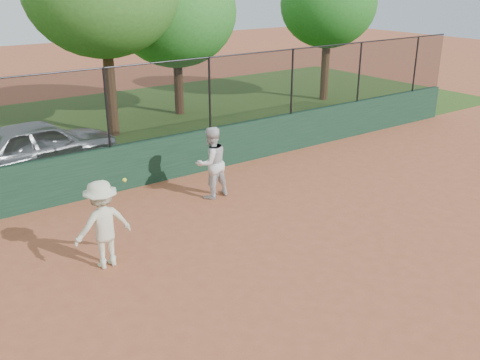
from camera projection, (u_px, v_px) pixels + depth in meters
ground at (275, 287)px, 9.62m from camera, size 80.00×80.00×0.00m
back_wall at (130, 166)px, 13.95m from camera, size 26.00×0.20×1.20m
grass_strip at (58, 136)px, 18.71m from camera, size 36.00×12.00×0.01m
parked_car at (40, 146)px, 15.07m from camera, size 4.60×2.30×1.51m
player_second at (211, 163)px, 13.23m from camera, size 0.92×0.74×1.82m
player_main at (103, 224)px, 10.04m from camera, size 1.14×0.79×1.85m
fence_assembly at (124, 104)px, 13.35m from camera, size 26.00×0.06×2.00m
tree_3 at (176, 13)px, 20.31m from camera, size 4.79×4.35×6.00m
tree_4 at (329, 4)px, 22.74m from camera, size 4.30×3.91×5.99m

